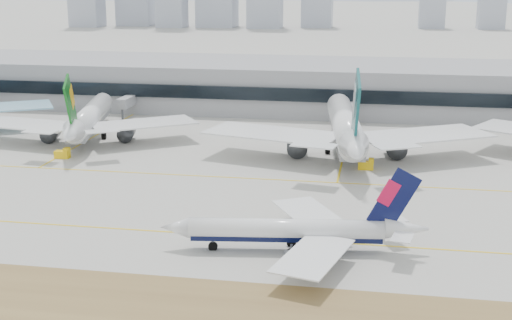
% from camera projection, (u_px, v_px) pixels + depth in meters
% --- Properties ---
extents(ground, '(3000.00, 3000.00, 0.00)m').
position_uv_depth(ground, '(215.00, 225.00, 127.57)').
color(ground, '#A7A39C').
rests_on(ground, ground).
extents(taxiing_airliner, '(43.19, 37.26, 14.52)m').
position_uv_depth(taxiing_airliner, '(296.00, 231.00, 114.62)').
color(taxiing_airliner, white).
rests_on(taxiing_airliner, ground).
extents(widebody_eva, '(58.09, 57.76, 21.19)m').
position_uv_depth(widebody_eva, '(89.00, 119.00, 190.13)').
color(widebody_eva, white).
rests_on(widebody_eva, ground).
extents(widebody_cathay, '(70.16, 69.16, 25.20)m').
position_uv_depth(widebody_cathay, '(346.00, 128.00, 174.53)').
color(widebody_cathay, white).
rests_on(widebody_cathay, ground).
extents(terminal, '(280.00, 43.10, 15.00)m').
position_uv_depth(terminal, '(294.00, 85.00, 234.91)').
color(terminal, gray).
rests_on(terminal, ground).
extents(gse_b, '(3.55, 2.00, 2.60)m').
position_uv_depth(gse_b, '(63.00, 154.00, 172.75)').
color(gse_b, yellow).
rests_on(gse_b, ground).
extents(gse_c, '(3.55, 2.00, 2.60)m').
position_uv_depth(gse_c, '(367.00, 165.00, 162.98)').
color(gse_c, yellow).
rests_on(gse_c, ground).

